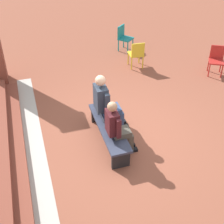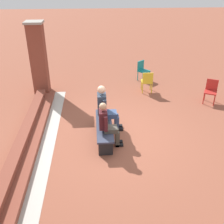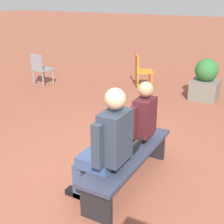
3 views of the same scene
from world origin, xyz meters
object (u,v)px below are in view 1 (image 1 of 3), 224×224
person_adult (106,102)px  plastic_chair_near_bench_right (217,58)px  plastic_chair_mid_courtyard (137,53)px  bench (109,129)px  plastic_chair_foreground (124,37)px  laptop (108,123)px  person_student (117,126)px

person_adult → plastic_chair_near_bench_right: (1.61, -3.86, -0.27)m
person_adult → plastic_chair_mid_courtyard: 3.18m
plastic_chair_mid_courtyard → bench: bearing=149.6°
bench → person_adult: person_adult is taller
bench → plastic_chair_near_bench_right: (2.06, -3.93, 0.13)m
plastic_chair_foreground → bench: bearing=157.2°
plastic_chair_foreground → plastic_chair_near_bench_right: bearing=-139.1°
plastic_chair_near_bench_right → plastic_chair_foreground: (2.38, 2.06, 0.00)m
person_adult → laptop: 0.49m
bench → person_adult: (0.45, -0.07, 0.39)m
plastic_chair_foreground → person_student: bearing=159.4°
bench → plastic_chair_foreground: 4.82m
bench → plastic_chair_foreground: size_ratio=2.14×
person_student → laptop: (0.40, 0.08, -0.19)m
person_student → person_adult: 0.82m
person_student → plastic_chair_foreground: person_student is taller
laptop → plastic_chair_foreground: (4.41, -1.88, -0.02)m
laptop → plastic_chair_mid_courtyard: size_ratio=0.38×
plastic_chair_near_bench_right → plastic_chair_foreground: size_ratio=1.00×
bench → plastic_chair_mid_courtyard: size_ratio=2.14×
bench → plastic_chair_foreground: bearing=-22.8°
bench → plastic_chair_foreground: (4.44, -1.87, 0.13)m
bench → person_adult: 0.60m
bench → laptop: bearing=18.0°
bench → laptop: (0.04, 0.01, 0.15)m
bench → person_adult: size_ratio=1.27×
person_adult → plastic_chair_near_bench_right: person_adult is taller
person_adult → plastic_chair_mid_courtyard: (2.65, -1.74, -0.27)m
person_student → plastic_chair_near_bench_right: 4.57m
bench → plastic_chair_mid_courtyard: (3.10, -1.82, 0.13)m
person_adult → plastic_chair_near_bench_right: 4.19m
laptop → plastic_chair_near_bench_right: 4.43m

